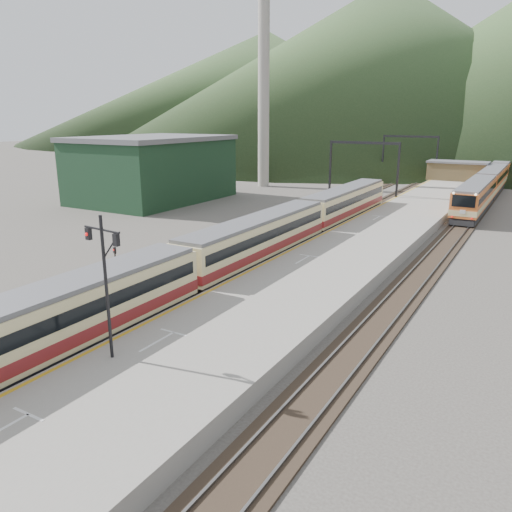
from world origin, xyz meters
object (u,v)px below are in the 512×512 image
Objects in this scene: main_train at (258,241)px; worker at (48,294)px; signal_mast at (105,273)px; second_train at (492,181)px.

main_train reaches higher than worker.
signal_mast reaches higher than main_train.
signal_mast is 11.22m from worker.
worker is (-6.50, -14.10, -1.04)m from main_train.
second_train is at bearing -108.27° from worker.
main_train is at bearing -102.95° from second_train.
main_train is 51.34m from second_train.
signal_mast is at bearing -80.30° from main_train.
worker is at bearing -105.68° from second_train.
signal_mast is at bearing -97.00° from second_train.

